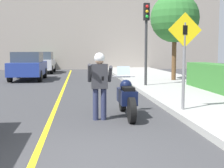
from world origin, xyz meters
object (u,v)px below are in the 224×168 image
(motorcycle, at_px, (127,97))
(crossing_sign, at_px, (184,52))
(person_biker, at_px, (100,79))
(parked_car_silver, at_px, (42,62))
(traffic_light, at_px, (146,29))
(street_tree, at_px, (175,18))
(parked_car_blue, at_px, (28,66))
(parked_car_green, at_px, (45,60))

(motorcycle, height_order, crossing_sign, crossing_sign)
(crossing_sign, bearing_deg, person_biker, -171.31)
(parked_car_silver, bearing_deg, crossing_sign, -71.90)
(motorcycle, relative_size, parked_car_silver, 0.52)
(person_biker, distance_m, traffic_light, 7.09)
(street_tree, bearing_deg, traffic_light, -130.25)
(person_biker, height_order, street_tree, street_tree)
(person_biker, relative_size, parked_car_blue, 0.40)
(motorcycle, relative_size, person_biker, 1.30)
(person_biker, height_order, parked_car_silver, parked_car_silver)
(person_biker, distance_m, parked_car_silver, 18.06)
(motorcycle, xyz_separation_m, parked_car_blue, (-4.27, 11.11, 0.35))
(street_tree, relative_size, parked_car_green, 1.11)
(parked_car_silver, relative_size, parked_car_green, 1.00)
(parked_car_blue, distance_m, parked_car_silver, 6.28)
(street_tree, bearing_deg, parked_car_silver, 132.17)
(parked_car_silver, bearing_deg, person_biker, -79.09)
(street_tree, bearing_deg, parked_car_blue, 162.25)
(parked_car_green, bearing_deg, parked_car_blue, -88.80)
(traffic_light, distance_m, parked_car_green, 18.46)
(motorcycle, distance_m, parked_car_silver, 17.88)
(parked_car_silver, distance_m, parked_car_green, 5.90)
(motorcycle, bearing_deg, crossing_sign, -0.21)
(motorcycle, xyz_separation_m, parked_car_green, (-4.52, 23.27, 0.35))
(parked_car_silver, xyz_separation_m, parked_car_green, (-0.37, 5.89, 0.00))
(crossing_sign, relative_size, street_tree, 0.55)
(person_biker, bearing_deg, parked_car_blue, 107.14)
(crossing_sign, relative_size, parked_car_green, 0.61)
(parked_car_blue, bearing_deg, parked_car_green, 91.20)
(traffic_light, bearing_deg, crossing_sign, -92.72)
(crossing_sign, bearing_deg, motorcycle, 179.79)
(crossing_sign, relative_size, parked_car_silver, 0.61)
(traffic_light, xyz_separation_m, street_tree, (2.08, 2.46, 0.74))
(parked_car_blue, xyz_separation_m, parked_car_silver, (0.11, 6.27, 0.00))
(parked_car_silver, bearing_deg, motorcycle, -76.56)
(street_tree, relative_size, parked_car_blue, 1.11)
(parked_car_blue, bearing_deg, motorcycle, -68.99)
(person_biker, xyz_separation_m, street_tree, (4.63, 8.85, 2.46))
(crossing_sign, relative_size, parked_car_blue, 0.61)
(traffic_light, distance_m, parked_car_silver, 12.96)
(person_biker, distance_m, parked_car_green, 23.93)
(parked_car_green, bearing_deg, parked_car_silver, -86.42)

